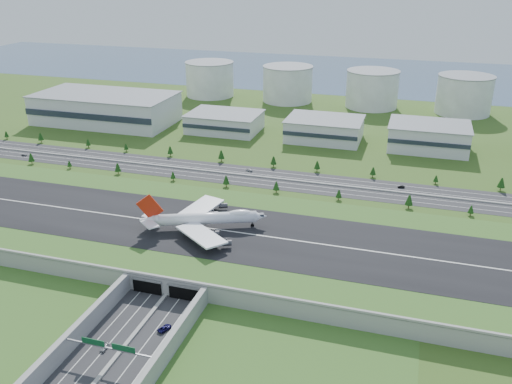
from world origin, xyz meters
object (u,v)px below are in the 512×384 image
(fuel_tank_a, at_px, (210,79))
(boeing_747, at_px, (204,218))
(car_2, at_px, (165,328))
(car_0, at_px, (105,347))
(car_7, at_px, (249,170))
(car_5, at_px, (401,187))
(car_4, at_px, (24,155))

(fuel_tank_a, height_order, boeing_747, fuel_tank_a)
(fuel_tank_a, height_order, car_2, fuel_tank_a)
(car_0, height_order, car_7, car_0)
(boeing_747, distance_m, car_5, 139.23)
(car_0, bearing_deg, car_4, 131.37)
(boeing_747, height_order, car_2, boeing_747)
(boeing_747, distance_m, car_0, 88.87)
(boeing_747, xyz_separation_m, car_2, (11.68, -71.05, -12.74))
(car_0, height_order, car_5, car_0)
(car_4, relative_size, car_7, 0.79)
(boeing_747, height_order, car_5, boeing_747)
(car_2, xyz_separation_m, car_5, (80.28, 174.80, -0.12))
(car_0, bearing_deg, boeing_747, 83.46)
(car_4, bearing_deg, car_0, -139.54)
(car_0, bearing_deg, fuel_tank_a, 102.38)
(car_2, relative_size, car_7, 1.14)
(fuel_tank_a, xyz_separation_m, car_4, (-59.84, -224.33, -16.68))
(fuel_tank_a, relative_size, car_5, 11.60)
(boeing_747, xyz_separation_m, car_0, (-4.64, -87.83, -12.74))
(fuel_tank_a, distance_m, car_4, 232.77)
(boeing_747, bearing_deg, car_4, 132.01)
(car_2, bearing_deg, fuel_tank_a, -51.11)
(car_4, bearing_deg, boeing_747, -120.26)
(car_5, bearing_deg, car_0, -41.33)
(car_5, bearing_deg, boeing_747, -56.12)
(boeing_747, height_order, car_4, boeing_747)
(boeing_747, xyz_separation_m, car_4, (-177.99, 86.20, -12.87))
(car_0, bearing_deg, car_2, 42.27)
(car_5, relative_size, car_7, 0.82)
(car_5, bearing_deg, car_4, -100.85)
(boeing_747, distance_m, car_4, 198.18)
(boeing_747, relative_size, car_4, 14.87)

